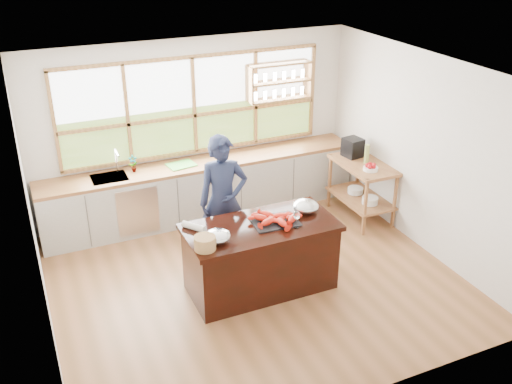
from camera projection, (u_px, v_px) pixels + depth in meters
ground_plane at (254, 279)px, 7.40m from camera, size 5.00×5.00×0.00m
room_shell at (239, 139)px, 7.07m from camera, size 5.02×4.52×2.71m
back_counter at (203, 189)px, 8.79m from camera, size 4.90×0.63×0.90m
right_shelf_unit at (362, 182)px, 8.67m from camera, size 0.62×1.10×0.90m
island at (261, 257)px, 7.04m from camera, size 1.85×0.90×0.90m
cook at (223, 201)px, 7.45m from camera, size 0.72×0.54×1.78m
potted_plant at (133, 164)px, 8.22m from camera, size 0.13×0.09×0.25m
cutting_board at (181, 165)px, 8.48m from camera, size 0.44×0.36×0.01m
espresso_machine at (353, 147)px, 8.74m from camera, size 0.29×0.31×0.29m
wine_bottle at (367, 154)px, 8.51m from camera, size 0.07×0.07×0.29m
fruit_bowl at (371, 167)px, 8.30m from camera, size 0.22×0.22×0.11m
slate_board at (275, 222)px, 6.90m from camera, size 0.58×0.44×0.02m
lobster_pile at (275, 219)px, 6.87m from camera, size 0.55×0.48×0.08m
mixing_bowl_left at (218, 236)px, 6.48m from camera, size 0.31×0.31×0.15m
mixing_bowl_right at (306, 206)px, 7.14m from camera, size 0.33×0.33×0.16m
wine_glass at (297, 216)px, 6.72m from camera, size 0.08×0.08×0.22m
wicker_basket at (205, 243)px, 6.32m from camera, size 0.25×0.25×0.16m
parchment_roll at (194, 227)px, 6.73m from camera, size 0.25×0.29×0.08m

